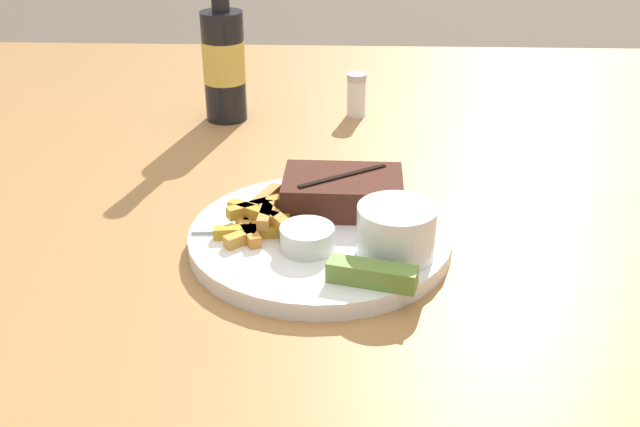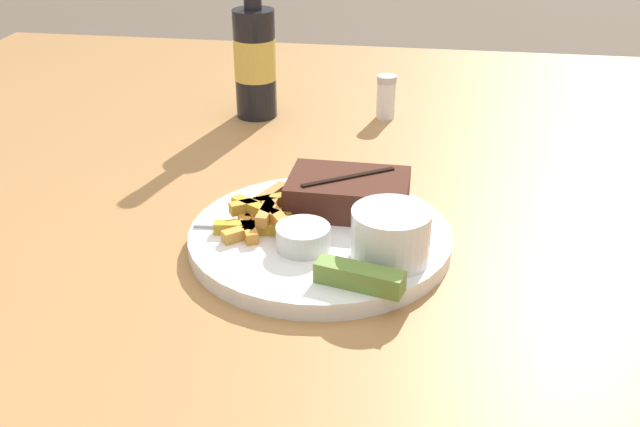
{
  "view_description": "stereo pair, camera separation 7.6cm",
  "coord_description": "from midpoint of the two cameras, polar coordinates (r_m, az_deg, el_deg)",
  "views": [
    {
      "loc": [
        0.03,
        -0.68,
        1.16
      ],
      "look_at": [
        0.0,
        0.0,
        0.8
      ],
      "focal_mm": 42.0,
      "sensor_mm": 36.0,
      "label": 1
    },
    {
      "loc": [
        0.1,
        -0.67,
        1.16
      ],
      "look_at": [
        0.0,
        0.0,
        0.8
      ],
      "focal_mm": 42.0,
      "sensor_mm": 36.0,
      "label": 2
    }
  ],
  "objects": [
    {
      "name": "dinner_plate",
      "position": [
        0.78,
        2.81,
        -1.97
      ],
      "size": [
        0.27,
        0.27,
        0.02
      ],
      "color": "white",
      "rests_on": "dining_table"
    },
    {
      "name": "pickle_spear",
      "position": [
        0.68,
        6.25,
        -4.92
      ],
      "size": [
        0.09,
        0.04,
        0.02
      ],
      "color": "olive",
      "rests_on": "dinner_plate"
    },
    {
      "name": "coleslaw_cup",
      "position": [
        0.72,
        8.47,
        -1.51
      ],
      "size": [
        0.08,
        0.08,
        0.05
      ],
      "color": "white",
      "rests_on": "dinner_plate"
    },
    {
      "name": "salt_shaker",
      "position": [
        1.13,
        7.02,
        8.79
      ],
      "size": [
        0.03,
        0.03,
        0.07
      ],
      "color": "white",
      "rests_on": "dining_table"
    },
    {
      "name": "dining_table",
      "position": [
        0.81,
        2.71,
        -5.98
      ],
      "size": [
        1.56,
        1.61,
        0.76
      ],
      "color": "#A87542",
      "rests_on": "ground_plane"
    },
    {
      "name": "knife_utensil",
      "position": [
        0.8,
        2.19,
        -0.1
      ],
      "size": [
        0.04,
        0.17,
        0.01
      ],
      "rotation": [
        0.0,
        0.0,
        1.4
      ],
      "color": "#B7B7BC",
      "rests_on": "dinner_plate"
    },
    {
      "name": "steak_portion",
      "position": [
        0.81,
        4.86,
        1.5
      ],
      "size": [
        0.13,
        0.09,
        0.04
      ],
      "color": "#472319",
      "rests_on": "dinner_plate"
    },
    {
      "name": "dipping_sauce_cup",
      "position": [
        0.74,
        1.67,
        -1.8
      ],
      "size": [
        0.05,
        0.05,
        0.02
      ],
      "color": "silver",
      "rests_on": "dinner_plate"
    },
    {
      "name": "fries_pile",
      "position": [
        0.78,
        -1.21,
        -0.26
      ],
      "size": [
        0.11,
        0.11,
        0.02
      ],
      "color": "#CA7E32",
      "rests_on": "dinner_plate"
    },
    {
      "name": "beer_bottle",
      "position": [
        1.12,
        -3.0,
        11.85
      ],
      "size": [
        0.06,
        0.06,
        0.26
      ],
      "color": "black",
      "rests_on": "dining_table"
    },
    {
      "name": "fork_utensil",
      "position": [
        0.78,
        -2.38,
        -1.05
      ],
      "size": [
        0.13,
        0.02,
        0.0
      ],
      "rotation": [
        0.0,
        0.0,
        6.35
      ],
      "color": "#B7B7BC",
      "rests_on": "dinner_plate"
    }
  ]
}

